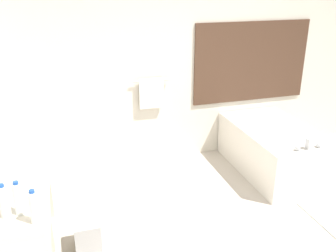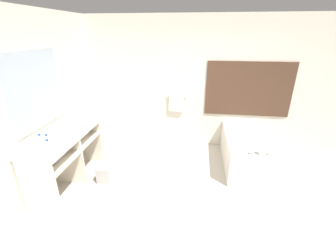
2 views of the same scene
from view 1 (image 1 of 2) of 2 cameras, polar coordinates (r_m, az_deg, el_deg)
wall_back_with_blinds at (r=4.97m, az=1.00°, el=9.63°), size 7.40×0.13×2.70m
vanity_counter at (r=3.39m, az=-22.17°, el=-10.92°), size 0.57×1.50×0.89m
bathtub at (r=5.08m, az=15.82°, el=-3.09°), size 0.90×1.51×0.71m
water_bottle_1 at (r=2.63m, az=-19.72°, el=-11.59°), size 0.06×0.06×0.25m
water_bottle_2 at (r=2.75m, az=-21.85°, el=-10.21°), size 0.06×0.06×0.25m
water_bottle_3 at (r=2.75m, az=-23.70°, el=-10.51°), size 0.06×0.06×0.25m
waste_bin at (r=3.73m, az=-12.18°, el=-15.92°), size 0.24×0.24×0.29m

